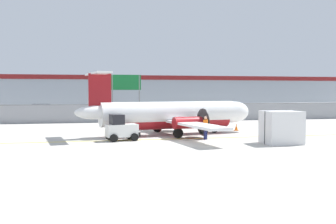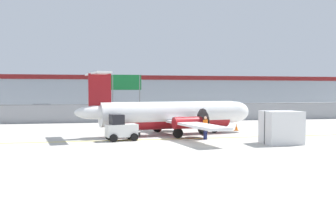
% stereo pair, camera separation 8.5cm
% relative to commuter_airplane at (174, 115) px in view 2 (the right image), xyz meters
% --- Properties ---
extents(ground_plane, '(140.00, 140.00, 0.01)m').
position_rel_commuter_airplane_xyz_m(ground_plane, '(-0.49, -2.71, -1.60)').
color(ground_plane, '#BCB7AD').
extents(perimeter_fence, '(98.00, 0.10, 2.10)m').
position_rel_commuter_airplane_xyz_m(perimeter_fence, '(-0.49, 13.29, -0.49)').
color(perimeter_fence, gray).
rests_on(perimeter_fence, ground).
extents(parking_lot_strip, '(98.00, 17.00, 0.12)m').
position_rel_commuter_airplane_xyz_m(parking_lot_strip, '(-0.49, 24.79, -1.54)').
color(parking_lot_strip, '#38383A').
rests_on(parking_lot_strip, ground).
extents(background_building, '(91.00, 8.10, 6.50)m').
position_rel_commuter_airplane_xyz_m(background_building, '(-0.49, 43.27, 1.66)').
color(background_building, '#A8B2BC').
rests_on(background_building, ground).
extents(commuter_airplane, '(14.96, 16.02, 4.92)m').
position_rel_commuter_airplane_xyz_m(commuter_airplane, '(0.00, 0.00, 0.00)').
color(commuter_airplane, white).
rests_on(commuter_airplane, ground).
extents(baggage_tug, '(2.51, 1.78, 1.88)m').
position_rel_commuter_airplane_xyz_m(baggage_tug, '(-4.46, -2.87, -0.75)').
color(baggage_tug, silver).
rests_on(baggage_tug, ground).
extents(ground_crew_worker, '(0.48, 0.48, 1.70)m').
position_rel_commuter_airplane_xyz_m(ground_crew_worker, '(1.63, -3.47, -0.65)').
color(ground_crew_worker, '#191E4C').
rests_on(ground_crew_worker, ground).
extents(cargo_container, '(2.44, 2.01, 2.20)m').
position_rel_commuter_airplane_xyz_m(cargo_container, '(5.99, -6.56, -0.50)').
color(cargo_container, silver).
rests_on(cargo_container, ground).
extents(traffic_cone_near_left, '(0.36, 0.36, 0.64)m').
position_rel_commuter_airplane_xyz_m(traffic_cone_near_left, '(6.21, 1.97, -1.29)').
color(traffic_cone_near_left, orange).
rests_on(traffic_cone_near_left, ground).
extents(traffic_cone_near_right, '(0.36, 0.36, 0.64)m').
position_rel_commuter_airplane_xyz_m(traffic_cone_near_right, '(6.49, -3.10, -1.29)').
color(traffic_cone_near_right, orange).
rests_on(traffic_cone_near_right, ground).
extents(parked_car_0, '(4.36, 2.35, 1.58)m').
position_rel_commuter_airplane_xyz_m(parked_car_0, '(-13.62, 27.25, -0.71)').
color(parked_car_0, navy).
rests_on(parked_car_0, parking_lot_strip).
extents(parked_car_1, '(4.34, 2.31, 1.58)m').
position_rel_commuter_airplane_xyz_m(parked_car_1, '(-8.15, 20.74, -0.71)').
color(parked_car_1, '#B28C19').
rests_on(parked_car_1, parking_lot_strip).
extents(parked_car_2, '(4.32, 2.25, 1.58)m').
position_rel_commuter_airplane_xyz_m(parked_car_2, '(-4.03, 19.41, -0.71)').
color(parked_car_2, '#B28C19').
rests_on(parked_car_2, parking_lot_strip).
extents(parked_car_3, '(4.20, 2.00, 1.58)m').
position_rel_commuter_airplane_xyz_m(parked_car_3, '(1.21, 26.61, -0.71)').
color(parked_car_3, black).
rests_on(parked_car_3, parking_lot_strip).
extents(parked_car_4, '(4.30, 2.20, 1.58)m').
position_rel_commuter_airplane_xyz_m(parked_car_4, '(8.80, 26.78, -0.71)').
color(parked_car_4, slate).
rests_on(parked_car_4, parking_lot_strip).
extents(parked_car_5, '(4.28, 2.17, 1.58)m').
position_rel_commuter_airplane_xyz_m(parked_car_5, '(13.32, 24.72, -0.71)').
color(parked_car_5, silver).
rests_on(parked_car_5, parking_lot_strip).
extents(highway_sign, '(3.60, 0.14, 5.50)m').
position_rel_commuter_airplane_xyz_m(highway_sign, '(-2.50, 15.14, 2.54)').
color(highway_sign, slate).
rests_on(highway_sign, ground).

